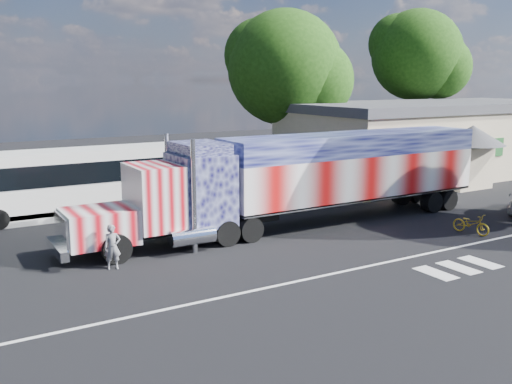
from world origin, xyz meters
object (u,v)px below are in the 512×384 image
coach_bus (85,180)px  tree_far_ne (418,56)px  semi_truck (310,176)px  woman (112,247)px  bicycle (471,224)px  tree_ne_a (287,68)px

coach_bus → tree_far_ne: tree_far_ne is taller
semi_truck → woman: size_ratio=12.92×
woman → tree_far_ne: tree_far_ne is taller
woman → tree_far_ne: bearing=38.9°
semi_truck → coach_bus: semi_truck is taller
tree_far_ne → woman: bearing=-152.6°
woman → tree_far_ne: 36.99m
semi_truck → tree_far_ne: size_ratio=1.66×
coach_bus → bicycle: 18.74m
semi_truck → woman: bearing=-170.5°
bicycle → tree_far_ne: tree_far_ne is taller
bicycle → tree_far_ne: (16.91, 19.95, 8.34)m
woman → tree_far_ne: size_ratio=0.13×
bicycle → tree_ne_a: tree_ne_a is taller
semi_truck → tree_far_ne: tree_far_ne is taller
bicycle → semi_truck: bearing=127.1°
coach_bus → bicycle: size_ratio=6.59×
woman → tree_ne_a: bearing=52.0°
tree_ne_a → coach_bus: bearing=-161.0°
bicycle → tree_far_ne: bearing=40.4°
tree_far_ne → coach_bus: bearing=-166.6°
semi_truck → tree_far_ne: (22.17, 14.94, 6.47)m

